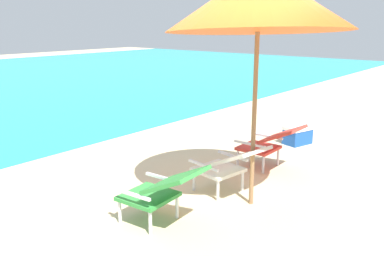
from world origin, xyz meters
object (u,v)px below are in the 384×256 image
object	(u,v)px
lounge_chair_center	(229,164)
cooler_box	(298,135)
lounge_chair_left	(161,189)
lounge_chair_right	(269,142)
beach_umbrella_center	(259,0)

from	to	relation	value
lounge_chair_center	cooler_box	world-z (taller)	lounge_chair_center
lounge_chair_left	cooler_box	world-z (taller)	lounge_chair_left
lounge_chair_center	cooler_box	size ratio (longest dim) A/B	1.74
lounge_chair_right	beach_umbrella_center	distance (m)	2.25
lounge_chair_left	lounge_chair_center	bearing A→B (deg)	-4.90
lounge_chair_center	cooler_box	distance (m)	2.59
lounge_chair_center	cooler_box	xyz separation A→B (m)	(2.56, 0.32, -0.24)
lounge_chair_center	lounge_chair_left	bearing A→B (deg)	175.10
lounge_chair_center	cooler_box	bearing A→B (deg)	7.04
lounge_chair_left	beach_umbrella_center	distance (m)	2.19
lounge_chair_center	beach_umbrella_center	xyz separation A→B (m)	(-0.03, -0.35, 1.88)
lounge_chair_right	cooler_box	world-z (taller)	lounge_chair_right
lounge_chair_center	lounge_chair_right	xyz separation A→B (m)	(1.14, 0.08, 0.00)
lounge_chair_right	beach_umbrella_center	size ratio (longest dim) A/B	0.32
beach_umbrella_center	cooler_box	world-z (taller)	beach_umbrella_center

